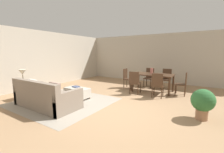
{
  "coord_description": "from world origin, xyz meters",
  "views": [
    {
      "loc": [
        2.3,
        -3.63,
        1.63
      ],
      "look_at": [
        -0.58,
        0.91,
        0.81
      ],
      "focal_mm": 24.17,
      "sensor_mm": 36.0,
      "label": 1
    }
  ],
  "objects_px": {
    "side_table": "(24,87)",
    "book_on_ottoman": "(76,87)",
    "dining_chair_far_right": "(166,78)",
    "dining_table": "(152,76)",
    "vase_centerpiece": "(152,71)",
    "dining_chair_far_left": "(149,76)",
    "potted_plant": "(203,102)",
    "ottoman_table": "(77,92)",
    "dining_chair_head_west": "(127,77)",
    "dining_chair_near_right": "(157,84)",
    "dining_chair_near_left": "(135,81)",
    "dining_chair_head_east": "(183,82)",
    "table_lamp": "(22,73)",
    "couch": "(46,98)"
  },
  "relations": [
    {
      "from": "side_table",
      "to": "dining_chair_near_left",
      "type": "relative_size",
      "value": 0.6
    },
    {
      "from": "dining_chair_near_right",
      "to": "vase_centerpiece",
      "type": "relative_size",
      "value": 3.62
    },
    {
      "from": "dining_chair_far_left",
      "to": "potted_plant",
      "type": "distance_m",
      "value": 3.76
    },
    {
      "from": "couch",
      "to": "vase_centerpiece",
      "type": "distance_m",
      "value": 4.26
    },
    {
      "from": "dining_table",
      "to": "vase_centerpiece",
      "type": "height_order",
      "value": "vase_centerpiece"
    },
    {
      "from": "book_on_ottoman",
      "to": "ottoman_table",
      "type": "bearing_deg",
      "value": -28.79
    },
    {
      "from": "table_lamp",
      "to": "dining_table",
      "type": "distance_m",
      "value": 5.03
    },
    {
      "from": "dining_chair_near_left",
      "to": "ottoman_table",
      "type": "bearing_deg",
      "value": -133.04
    },
    {
      "from": "dining_chair_near_left",
      "to": "vase_centerpiece",
      "type": "bearing_deg",
      "value": 63.3
    },
    {
      "from": "potted_plant",
      "to": "couch",
      "type": "bearing_deg",
      "value": -159.58
    },
    {
      "from": "couch",
      "to": "book_on_ottoman",
      "type": "relative_size",
      "value": 8.07
    },
    {
      "from": "dining_table",
      "to": "dining_chair_far_left",
      "type": "bearing_deg",
      "value": 116.27
    },
    {
      "from": "dining_chair_near_left",
      "to": "dining_chair_near_right",
      "type": "relative_size",
      "value": 1.0
    },
    {
      "from": "dining_chair_head_east",
      "to": "dining_chair_far_right",
      "type": "bearing_deg",
      "value": 134.14
    },
    {
      "from": "dining_chair_near_right",
      "to": "potted_plant",
      "type": "distance_m",
      "value": 1.95
    },
    {
      "from": "couch",
      "to": "dining_chair_near_left",
      "type": "xyz_separation_m",
      "value": [
        1.69,
        2.83,
        0.23
      ]
    },
    {
      "from": "dining_chair_far_right",
      "to": "vase_centerpiece",
      "type": "height_order",
      "value": "vase_centerpiece"
    },
    {
      "from": "dining_chair_far_right",
      "to": "book_on_ottoman",
      "type": "relative_size",
      "value": 3.54
    },
    {
      "from": "dining_table",
      "to": "dining_chair_far_left",
      "type": "height_order",
      "value": "dining_chair_far_left"
    },
    {
      "from": "dining_chair_head_west",
      "to": "potted_plant",
      "type": "relative_size",
      "value": 1.19
    },
    {
      "from": "dining_table",
      "to": "vase_centerpiece",
      "type": "distance_m",
      "value": 0.22
    },
    {
      "from": "ottoman_table",
      "to": "dining_chair_head_west",
      "type": "height_order",
      "value": "dining_chair_head_west"
    },
    {
      "from": "side_table",
      "to": "dining_chair_near_right",
      "type": "height_order",
      "value": "dining_chair_near_right"
    },
    {
      "from": "side_table",
      "to": "book_on_ottoman",
      "type": "relative_size",
      "value": 2.12
    },
    {
      "from": "dining_chair_head_east",
      "to": "vase_centerpiece",
      "type": "distance_m",
      "value": 1.32
    },
    {
      "from": "side_table",
      "to": "book_on_ottoman",
      "type": "xyz_separation_m",
      "value": [
        1.36,
        1.2,
        -0.04
      ]
    },
    {
      "from": "table_lamp",
      "to": "potted_plant",
      "type": "relative_size",
      "value": 0.68
    },
    {
      "from": "table_lamp",
      "to": "book_on_ottoman",
      "type": "relative_size",
      "value": 2.02
    },
    {
      "from": "dining_table",
      "to": "book_on_ottoman",
      "type": "relative_size",
      "value": 6.56
    },
    {
      "from": "dining_chair_near_right",
      "to": "dining_chair_far_left",
      "type": "relative_size",
      "value": 1.0
    },
    {
      "from": "dining_chair_far_right",
      "to": "potted_plant",
      "type": "bearing_deg",
      "value": -62.71
    },
    {
      "from": "book_on_ottoman",
      "to": "potted_plant",
      "type": "relative_size",
      "value": 0.34
    },
    {
      "from": "vase_centerpiece",
      "to": "potted_plant",
      "type": "xyz_separation_m",
      "value": [
        1.98,
        -2.13,
        -0.43
      ]
    },
    {
      "from": "couch",
      "to": "potted_plant",
      "type": "xyz_separation_m",
      "value": [
        4.09,
        1.52,
        0.17
      ]
    },
    {
      "from": "table_lamp",
      "to": "dining_table",
      "type": "bearing_deg",
      "value": 45.87
    },
    {
      "from": "couch",
      "to": "table_lamp",
      "type": "height_order",
      "value": "table_lamp"
    },
    {
      "from": "vase_centerpiece",
      "to": "book_on_ottoman",
      "type": "bearing_deg",
      "value": -130.99
    },
    {
      "from": "dining_chair_head_west",
      "to": "couch",
      "type": "bearing_deg",
      "value": -104.35
    },
    {
      "from": "dining_chair_head_east",
      "to": "table_lamp",
      "type": "bearing_deg",
      "value": -142.66
    },
    {
      "from": "table_lamp",
      "to": "potted_plant",
      "type": "distance_m",
      "value": 5.65
    },
    {
      "from": "dining_chair_head_east",
      "to": "ottoman_table",
      "type": "bearing_deg",
      "value": -142.48
    },
    {
      "from": "dining_chair_near_right",
      "to": "dining_chair_head_west",
      "type": "height_order",
      "value": "same"
    },
    {
      "from": "side_table",
      "to": "table_lamp",
      "type": "height_order",
      "value": "table_lamp"
    },
    {
      "from": "dining_chair_head_west",
      "to": "book_on_ottoman",
      "type": "distance_m",
      "value": 2.58
    },
    {
      "from": "couch",
      "to": "dining_chair_near_right",
      "type": "height_order",
      "value": "dining_chair_near_right"
    },
    {
      "from": "side_table",
      "to": "dining_chair_far_left",
      "type": "bearing_deg",
      "value": 54.91
    },
    {
      "from": "dining_chair_near_right",
      "to": "dining_chair_far_left",
      "type": "bearing_deg",
      "value": 117.5
    },
    {
      "from": "dining_chair_far_left",
      "to": "dining_chair_head_east",
      "type": "xyz_separation_m",
      "value": [
        1.62,
        -0.81,
        0.0
      ]
    },
    {
      "from": "couch",
      "to": "dining_table",
      "type": "xyz_separation_m",
      "value": [
        2.15,
        3.66,
        0.38
      ]
    },
    {
      "from": "table_lamp",
      "to": "dining_chair_head_east",
      "type": "bearing_deg",
      "value": 37.34
    }
  ]
}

